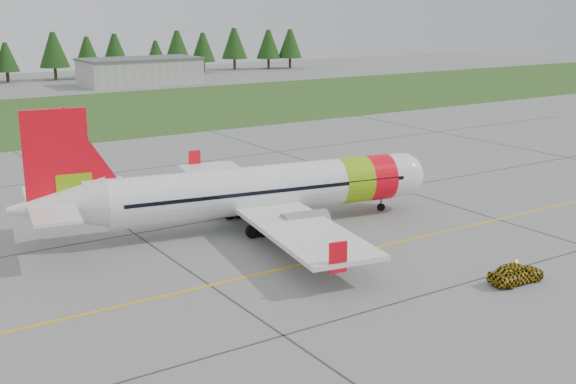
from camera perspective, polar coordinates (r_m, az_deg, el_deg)
ground at (r=46.14m, az=15.60°, el=-6.44°), size 320.00×320.00×0.00m
aircraft at (r=53.67m, az=-2.51°, el=0.13°), size 31.60×29.49×9.63m
follow_me_car at (r=44.98m, az=17.68°, el=-4.65°), size 1.33×1.54×3.69m
grass_strip at (r=115.93m, az=-16.38°, el=5.92°), size 320.00×50.00×0.03m
taxi_guideline at (r=51.38m, az=8.93°, el=-3.90°), size 120.00×0.25×0.02m
hangar_east at (r=157.65m, az=-11.59°, el=9.27°), size 24.00×12.00×5.20m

